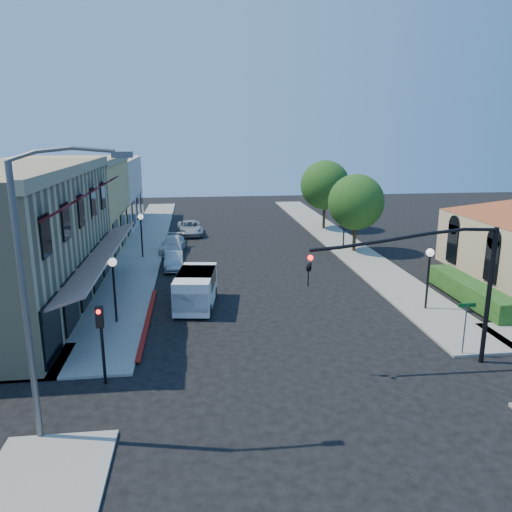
{
  "coord_description": "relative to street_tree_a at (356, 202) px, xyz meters",
  "views": [
    {
      "loc": [
        -4.21,
        -17.2,
        9.82
      ],
      "look_at": [
        -0.73,
        11.36,
        2.6
      ],
      "focal_mm": 35.0,
      "sensor_mm": 36.0,
      "label": 1
    }
  ],
  "objects": [
    {
      "name": "street_name_sign",
      "position": [
        -1.3,
        -19.8,
        -2.5
      ],
      "size": [
        0.8,
        0.06,
        2.5
      ],
      "color": "#595B5E",
      "rests_on": "ground"
    },
    {
      "name": "parked_car_d",
      "position": [
        -13.6,
        8.94,
        -3.52
      ],
      "size": [
        2.65,
        5.02,
        1.34
      ],
      "primitive_type": "imported",
      "rotation": [
        0.0,
        0.0,
        0.09
      ],
      "color": "#AEB0B3",
      "rests_on": "ground"
    },
    {
      "name": "lamppost_left_near",
      "position": [
        -17.3,
        -14.0,
        -1.46
      ],
      "size": [
        0.44,
        0.44,
        3.57
      ],
      "color": "black",
      "rests_on": "ground"
    },
    {
      "name": "lamppost_left_far",
      "position": [
        -17.3,
        0.0,
        -1.46
      ],
      "size": [
        0.44,
        0.44,
        3.57
      ],
      "color": "black",
      "rests_on": "ground"
    },
    {
      "name": "lamppost_right_near",
      "position": [
        -0.3,
        -14.0,
        -1.46
      ],
      "size": [
        0.44,
        0.44,
        3.57
      ],
      "color": "black",
      "rests_on": "ground"
    },
    {
      "name": "white_van",
      "position": [
        -13.14,
        -11.87,
        -3.02
      ],
      "size": [
        2.59,
        4.82,
        2.03
      ],
      "color": "white",
      "rests_on": "ground"
    },
    {
      "name": "street_tree_b",
      "position": [
        0.0,
        10.0,
        0.35
      ],
      "size": [
        4.94,
        4.94,
        7.02
      ],
      "color": "#342115",
      "rests_on": "ground"
    },
    {
      "name": "sidewalk_left",
      "position": [
        -17.55,
        5.0,
        -4.13
      ],
      "size": [
        3.5,
        50.0,
        0.12
      ],
      "primitive_type": "cube",
      "color": "gray",
      "rests_on": "ground"
    },
    {
      "name": "parked_car_b",
      "position": [
        -14.71,
        -3.44,
        -3.58
      ],
      "size": [
        1.37,
        3.78,
        1.24
      ],
      "primitive_type": "imported",
      "rotation": [
        0.0,
        0.0,
        0.02
      ],
      "color": "#9FA2A4",
      "rests_on": "ground"
    },
    {
      "name": "street_tree_a",
      "position": [
        0.0,
        0.0,
        0.0
      ],
      "size": [
        4.56,
        4.56,
        6.48
      ],
      "color": "#342115",
      "rests_on": "ground"
    },
    {
      "name": "hedge",
      "position": [
        2.9,
        -13.0,
        -4.19
      ],
      "size": [
        1.4,
        8.0,
        1.1
      ],
      "primitive_type": "cube",
      "color": "#1B4915",
      "rests_on": "ground"
    },
    {
      "name": "parked_car_c",
      "position": [
        -15.0,
        1.84,
        -3.54
      ],
      "size": [
        2.25,
        4.65,
        1.31
      ],
      "primitive_type": "imported",
      "rotation": [
        0.0,
        0.0,
        -0.09
      ],
      "color": "silver",
      "rests_on": "ground"
    },
    {
      "name": "pink_stucco_building",
      "position": [
        -24.3,
        16.0,
        -0.69
      ],
      "size": [
        10.0,
        12.0,
        7.0
      ],
      "primitive_type": "cube",
      "color": "beige",
      "rests_on": "ground"
    },
    {
      "name": "sidewalk_right",
      "position": [
        -0.05,
        5.0,
        -4.13
      ],
      "size": [
        3.5,
        50.0,
        0.12
      ],
      "primitive_type": "cube",
      "color": "gray",
      "rests_on": "ground"
    },
    {
      "name": "cobra_streetlight",
      "position": [
        -17.95,
        -24.0,
        1.07
      ],
      "size": [
        3.6,
        0.25,
        9.31
      ],
      "color": "#595B5E",
      "rests_on": "ground"
    },
    {
      "name": "signal_mast_arm",
      "position": [
        -2.94,
        -20.5,
        -0.11
      ],
      "size": [
        8.01,
        0.39,
        6.0
      ],
      "color": "black",
      "rests_on": "ground"
    },
    {
      "name": "lamppost_right_far",
      "position": [
        -0.3,
        2.0,
        -1.46
      ],
      "size": [
        0.44,
        0.44,
        3.57
      ],
      "color": "black",
      "rests_on": "ground"
    },
    {
      "name": "curb_red_strip",
      "position": [
        -15.7,
        -14.0,
        -4.19
      ],
      "size": [
        0.25,
        10.0,
        0.06
      ],
      "primitive_type": "cube",
      "color": "maroon",
      "rests_on": "ground"
    },
    {
      "name": "yellow_stucco_building",
      "position": [
        -24.3,
        4.0,
        -0.39
      ],
      "size": [
        10.0,
        12.0,
        7.6
      ],
      "primitive_type": "cube",
      "color": "tan",
      "rests_on": "ground"
    },
    {
      "name": "parked_car_a",
      "position": [
        -13.6,
        -10.0,
        -3.56
      ],
      "size": [
        1.83,
        3.83,
        1.26
      ],
      "primitive_type": "imported",
      "rotation": [
        0.0,
        0.0,
        -0.09
      ],
      "color": "black",
      "rests_on": "ground"
    },
    {
      "name": "secondary_signal",
      "position": [
        -16.8,
        -20.59,
        -1.88
      ],
      "size": [
        0.28,
        0.42,
        3.32
      ],
      "color": "black",
      "rests_on": "ground"
    },
    {
      "name": "ground",
      "position": [
        -8.8,
        -22.0,
        -4.19
      ],
      "size": [
        120.0,
        120.0,
        0.0
      ],
      "primitive_type": "plane",
      "color": "black",
      "rests_on": "ground"
    }
  ]
}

